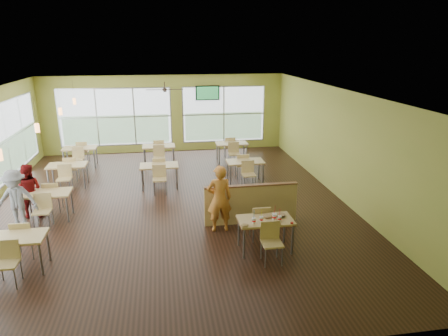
% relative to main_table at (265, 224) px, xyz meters
% --- Properties ---
extents(room, '(12.00, 12.04, 3.20)m').
position_rel_main_table_xyz_m(room, '(-2.00, 3.00, 0.97)').
color(room, black).
rests_on(room, ground).
extents(window_bays, '(9.24, 10.24, 2.38)m').
position_rel_main_table_xyz_m(window_bays, '(-4.65, 6.08, 0.85)').
color(window_bays, white).
rests_on(window_bays, room).
extents(main_table, '(1.22, 1.52, 0.87)m').
position_rel_main_table_xyz_m(main_table, '(0.00, 0.00, 0.00)').
color(main_table, tan).
rests_on(main_table, floor).
extents(half_wall_divider, '(2.40, 0.14, 1.04)m').
position_rel_main_table_xyz_m(half_wall_divider, '(0.00, 1.45, -0.11)').
color(half_wall_divider, tan).
rests_on(half_wall_divider, floor).
extents(dining_tables, '(6.92, 8.72, 0.87)m').
position_rel_main_table_xyz_m(dining_tables, '(-3.05, 4.71, -0.00)').
color(dining_tables, tan).
rests_on(dining_tables, floor).
extents(pendant_lights, '(0.11, 7.31, 0.86)m').
position_rel_main_table_xyz_m(pendant_lights, '(-5.20, 3.68, 1.82)').
color(pendant_lights, '#2D2119').
rests_on(pendant_lights, ceiling).
extents(ceiling_fan, '(1.25, 1.25, 0.29)m').
position_rel_main_table_xyz_m(ceiling_fan, '(-2.00, 6.00, 2.32)').
color(ceiling_fan, '#2D2119').
rests_on(ceiling_fan, ceiling).
extents(tv_backwall, '(1.00, 0.07, 0.60)m').
position_rel_main_table_xyz_m(tv_backwall, '(-0.20, 8.90, 1.82)').
color(tv_backwall, black).
rests_on(tv_backwall, wall_back).
extents(man_plaid, '(0.63, 0.43, 1.68)m').
position_rel_main_table_xyz_m(man_plaid, '(-0.86, 1.14, 0.21)').
color(man_plaid, '#CE5A16').
rests_on(man_plaid, floor).
extents(patron_maroon, '(0.72, 0.57, 1.46)m').
position_rel_main_table_xyz_m(patron_maroon, '(-5.72, 2.77, 0.10)').
color(patron_maroon, maroon).
rests_on(patron_maroon, floor).
extents(patron_grey, '(1.02, 0.60, 1.55)m').
position_rel_main_table_xyz_m(patron_grey, '(-5.78, 2.01, 0.14)').
color(patron_grey, slate).
rests_on(patron_grey, floor).
extents(cup_blue, '(0.09, 0.09, 0.34)m').
position_rel_main_table_xyz_m(cup_blue, '(-0.31, -0.17, 0.19)').
color(cup_blue, white).
rests_on(cup_blue, main_table).
extents(cup_yellow, '(0.09, 0.09, 0.32)m').
position_rel_main_table_xyz_m(cup_yellow, '(-0.13, -0.12, 0.18)').
color(cup_yellow, white).
rests_on(cup_yellow, main_table).
extents(cup_red_near, '(0.11, 0.11, 0.38)m').
position_rel_main_table_xyz_m(cup_red_near, '(0.18, -0.06, 0.20)').
color(cup_red_near, white).
rests_on(cup_red_near, main_table).
extents(cup_red_far, '(0.09, 0.09, 0.32)m').
position_rel_main_table_xyz_m(cup_red_far, '(0.27, -0.14, 0.18)').
color(cup_red_far, white).
rests_on(cup_red_far, main_table).
extents(food_basket, '(0.23, 0.23, 0.05)m').
position_rel_main_table_xyz_m(food_basket, '(0.36, 0.10, 0.15)').
color(food_basket, black).
rests_on(food_basket, main_table).
extents(ketchup_cup, '(0.07, 0.07, 0.03)m').
position_rel_main_table_xyz_m(ketchup_cup, '(0.50, -0.30, 0.13)').
color(ketchup_cup, '#AF190F').
rests_on(ketchup_cup, main_table).
extents(wrapper_left, '(0.18, 0.16, 0.04)m').
position_rel_main_table_xyz_m(wrapper_left, '(-0.52, -0.26, 0.14)').
color(wrapper_left, '#A3834F').
rests_on(wrapper_left, main_table).
extents(wrapper_mid, '(0.24, 0.22, 0.06)m').
position_rel_main_table_xyz_m(wrapper_mid, '(0.06, 0.10, 0.15)').
color(wrapper_mid, '#A3834F').
rests_on(wrapper_mid, main_table).
extents(wrapper_right, '(0.14, 0.13, 0.03)m').
position_rel_main_table_xyz_m(wrapper_right, '(0.19, -0.30, 0.14)').
color(wrapper_right, '#A3834F').
rests_on(wrapper_right, main_table).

